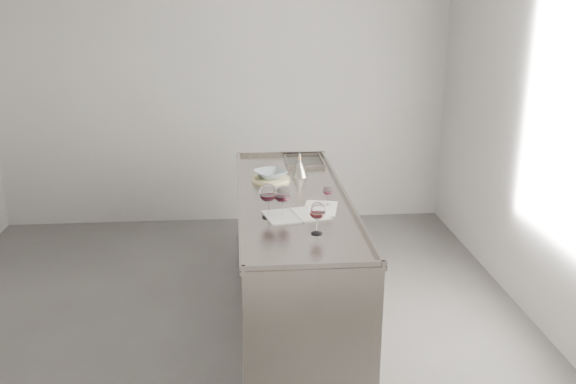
{
  "coord_description": "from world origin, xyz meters",
  "views": [
    {
      "loc": [
        0.11,
        -3.92,
        2.32
      ],
      "look_at": [
        0.45,
        0.18,
        1.02
      ],
      "focal_mm": 40.0,
      "sensor_mm": 36.0,
      "label": 1
    }
  ],
  "objects": [
    {
      "name": "wine_glass_right",
      "position": [
        0.58,
        -0.4,
        1.08
      ],
      "size": [
        0.1,
        0.1,
        0.2
      ],
      "rotation": [
        0.0,
        0.0,
        -0.32
      ],
      "color": "white",
      "rests_on": "counter"
    },
    {
      "name": "wine_glass_small",
      "position": [
        0.72,
        0.12,
        1.04
      ],
      "size": [
        0.07,
        0.07,
        0.14
      ],
      "rotation": [
        0.0,
        0.0,
        -0.34
      ],
      "color": "white",
      "rests_on": "counter"
    },
    {
      "name": "wine_funnel",
      "position": [
        0.6,
        0.83,
        1.0
      ],
      "size": [
        0.13,
        0.13,
        0.19
      ],
      "rotation": [
        0.0,
        0.0,
        0.09
      ],
      "color": "#9D978C",
      "rests_on": "counter"
    },
    {
      "name": "wine_glass_middle",
      "position": [
        0.31,
        -0.09,
        1.1
      ],
      "size": [
        0.11,
        0.11,
        0.22
      ],
      "rotation": [
        0.0,
        0.0,
        -0.02
      ],
      "color": "white",
      "rests_on": "counter"
    },
    {
      "name": "loose_paper_top",
      "position": [
        0.66,
        0.06,
        0.94
      ],
      "size": [
        0.27,
        0.34,
        0.0
      ],
      "primitive_type": "cube",
      "rotation": [
        0.0,
        0.0,
        -0.21
      ],
      "color": "silver",
      "rests_on": "counter"
    },
    {
      "name": "trivet",
      "position": [
        0.37,
        0.74,
        0.95
      ],
      "size": [
        0.37,
        0.37,
        0.02
      ],
      "primitive_type": "cylinder",
      "rotation": [
        0.0,
        0.0,
        0.37
      ],
      "color": "#D3C589",
      "rests_on": "counter"
    },
    {
      "name": "wine_glass_left",
      "position": [
        0.4,
        -0.09,
        1.09
      ],
      "size": [
        0.11,
        0.11,
        0.21
      ],
      "rotation": [
        0.0,
        0.0,
        -0.43
      ],
      "color": "white",
      "rests_on": "counter"
    },
    {
      "name": "counter",
      "position": [
        0.5,
        0.3,
        0.47
      ],
      "size": [
        0.77,
        2.42,
        0.97
      ],
      "color": "gray",
      "rests_on": "ground"
    },
    {
      "name": "notebook",
      "position": [
        0.49,
        -0.08,
        0.95
      ],
      "size": [
        0.44,
        0.35,
        0.02
      ],
      "rotation": [
        0.0,
        0.0,
        0.21
      ],
      "color": "silver",
      "rests_on": "counter"
    },
    {
      "name": "ceramic_bowl",
      "position": [
        0.37,
        0.74,
        0.99
      ],
      "size": [
        0.31,
        0.31,
        0.06
      ],
      "primitive_type": "imported",
      "rotation": [
        0.0,
        0.0,
        0.42
      ],
      "color": "gray",
      "rests_on": "trivet"
    },
    {
      "name": "room_shell",
      "position": [
        0.0,
        0.0,
        1.4
      ],
      "size": [
        4.54,
        5.04,
        2.84
      ],
      "color": "#494745",
      "rests_on": "ground"
    }
  ]
}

